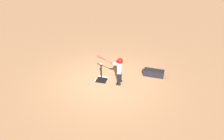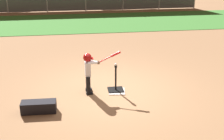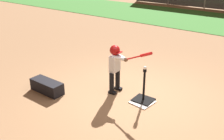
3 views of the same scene
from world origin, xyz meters
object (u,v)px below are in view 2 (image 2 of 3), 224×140
(batting_tee, at_px, (116,87))
(equipment_bag, at_px, (39,107))
(batter_child, at_px, (89,68))
(baseball, at_px, (116,64))

(batting_tee, distance_m, equipment_bag, 2.24)
(batter_child, bearing_deg, equipment_bag, -144.14)
(batter_child, bearing_deg, batting_tee, 0.60)
(batting_tee, bearing_deg, batter_child, -179.40)
(batting_tee, distance_m, baseball, 0.68)
(batter_child, height_order, baseball, batter_child)
(batting_tee, height_order, batter_child, batter_child)
(batting_tee, bearing_deg, baseball, 176.42)
(batter_child, distance_m, baseball, 0.73)
(batting_tee, xyz_separation_m, equipment_bag, (-2.03, -0.95, 0.03))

